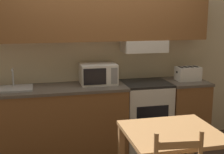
% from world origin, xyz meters
% --- Properties ---
extents(ground_plane, '(16.00, 16.00, 0.00)m').
position_xyz_m(ground_plane, '(0.00, 0.00, 0.00)').
color(ground_plane, '#3D2D23').
extents(wall_back, '(5.21, 0.38, 2.55)m').
position_xyz_m(wall_back, '(0.01, -0.06, 1.51)').
color(wall_back, beige).
rests_on(wall_back, ground_plane).
extents(lower_counter_main, '(1.68, 0.60, 0.90)m').
position_xyz_m(lower_counter_main, '(-0.57, -0.29, 0.45)').
color(lower_counter_main, brown).
rests_on(lower_counter_main, ground_plane).
extents(lower_counter_right_stub, '(0.53, 0.60, 0.90)m').
position_xyz_m(lower_counter_right_stub, '(1.15, -0.29, 0.45)').
color(lower_counter_right_stub, brown).
rests_on(lower_counter_right_stub, ground_plane).
extents(stove_range, '(0.61, 0.56, 0.90)m').
position_xyz_m(stove_range, '(0.58, -0.28, 0.45)').
color(stove_range, white).
rests_on(stove_range, ground_plane).
extents(microwave, '(0.46, 0.38, 0.26)m').
position_xyz_m(microwave, '(-0.06, -0.20, 1.03)').
color(microwave, white).
rests_on(microwave, lower_counter_main).
extents(toaster, '(0.33, 0.20, 0.19)m').
position_xyz_m(toaster, '(1.18, -0.29, 0.99)').
color(toaster, white).
rests_on(toaster, lower_counter_right_stub).
extents(sink_basin, '(0.46, 0.34, 0.24)m').
position_xyz_m(sink_basin, '(-1.12, -0.29, 0.92)').
color(sink_basin, '#B7BABF').
rests_on(sink_basin, lower_counter_main).
extents(dining_table, '(0.83, 0.75, 0.78)m').
position_xyz_m(dining_table, '(0.33, -1.68, 0.64)').
color(dining_table, '#B27F4C').
rests_on(dining_table, ground_plane).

